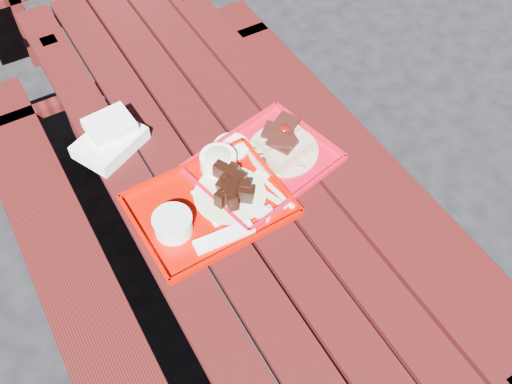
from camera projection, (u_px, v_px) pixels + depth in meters
ground at (238, 285)px, 2.43m from camera, size 60.00×60.00×0.00m
picnic_table_near at (234, 208)px, 1.98m from camera, size 1.41×2.40×0.75m
near_tray at (259, 156)px, 1.83m from camera, size 0.50×0.42×0.14m
far_tray at (209, 207)px, 1.72m from camera, size 0.47×0.37×0.08m
white_cloth at (110, 138)px, 1.87m from camera, size 0.26×0.24×0.09m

